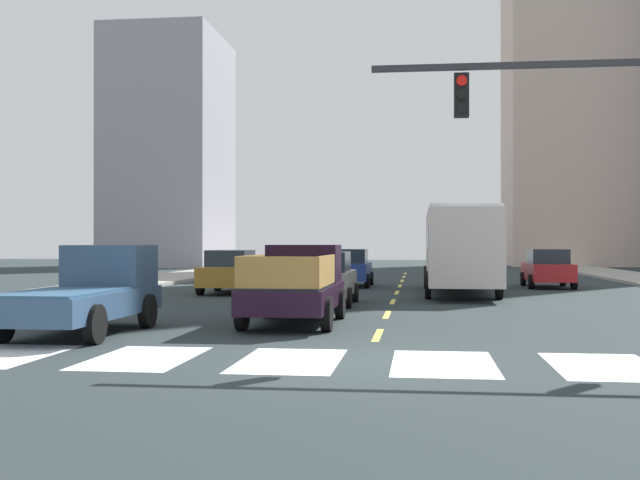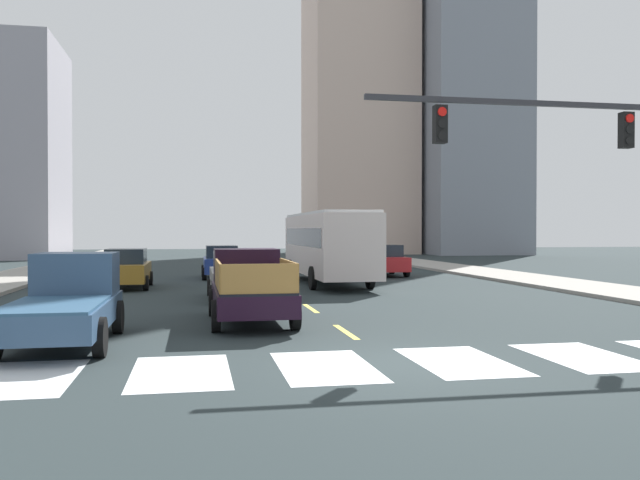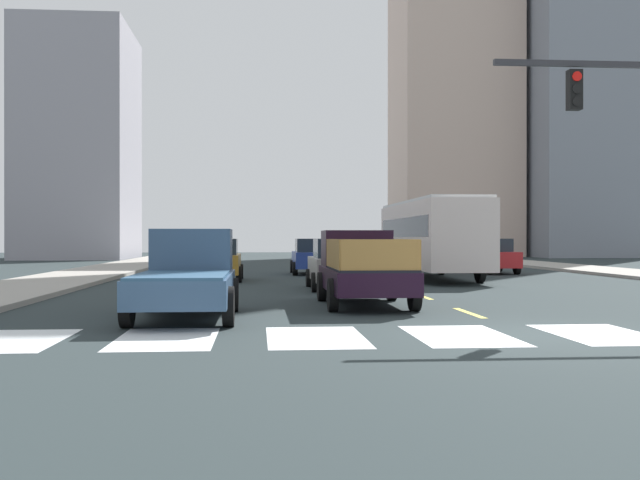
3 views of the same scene
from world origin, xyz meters
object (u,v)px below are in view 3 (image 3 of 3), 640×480
object	(u,v)px
pickup_stakebed	(362,269)
pickup_dark	(188,275)
city_bus	(431,233)
sedan_mid	(312,256)
sedan_near_right	(338,264)
sedan_near_left	(490,256)
sedan_far	(218,260)

from	to	relation	value
pickup_stakebed	pickup_dark	world-z (taller)	same
city_bus	sedan_mid	size ratio (longest dim) A/B	2.45
sedan_mid	sedan_near_right	size ratio (longest dim) A/B	1.00
pickup_dark	sedan_near_right	bearing A→B (deg)	63.98
pickup_dark	sedan_near_right	xyz separation A→B (m)	(4.29, 8.59, -0.06)
pickup_dark	sedan_near_right	distance (m)	9.60
pickup_dark	sedan_mid	bearing A→B (deg)	78.38
city_bus	sedan_near_left	xyz separation A→B (m)	(4.16, 4.99, -1.09)
pickup_dark	sedan_far	size ratio (longest dim) A/B	1.18
sedan_far	sedan_near_left	xyz separation A→B (m)	(13.17, 5.65, 0.00)
sedan_far	sedan_mid	xyz separation A→B (m)	(4.27, 5.41, 0.00)
pickup_dark	sedan_mid	size ratio (longest dim) A/B	1.18
sedan_near_left	sedan_near_right	world-z (taller)	same
pickup_stakebed	city_bus	distance (m)	12.86
pickup_stakebed	sedan_far	bearing A→B (deg)	110.59
sedan_near_left	sedan_mid	xyz separation A→B (m)	(-8.90, -0.24, 0.00)
sedan_far	sedan_near_right	size ratio (longest dim) A/B	1.00
city_bus	sedan_far	size ratio (longest dim) A/B	2.45
pickup_dark	sedan_near_left	bearing A→B (deg)	56.94
pickup_stakebed	sedan_mid	world-z (taller)	pickup_stakebed
pickup_stakebed	city_bus	world-z (taller)	city_bus
sedan_mid	sedan_near_right	bearing A→B (deg)	-88.10
pickup_stakebed	sedan_near_left	bearing A→B (deg)	62.00
sedan_near_left	pickup_dark	bearing A→B (deg)	-120.72
pickup_dark	sedan_near_right	world-z (taller)	pickup_dark
sedan_far	sedan_near_right	distance (m)	7.01
pickup_stakebed	sedan_mid	distance (m)	16.71
city_bus	sedan_near_right	distance (m)	7.77
pickup_dark	city_bus	world-z (taller)	city_bus
sedan_near_right	pickup_stakebed	bearing A→B (deg)	-92.16
pickup_stakebed	sedan_far	distance (m)	12.12
sedan_mid	sedan_near_right	distance (m)	10.89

